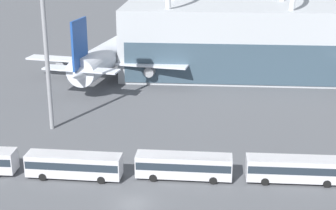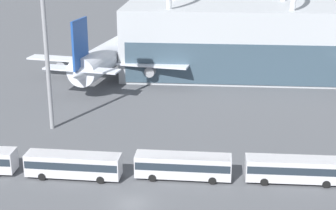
{
  "view_description": "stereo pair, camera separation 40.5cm",
  "coord_description": "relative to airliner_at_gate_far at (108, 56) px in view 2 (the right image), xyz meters",
  "views": [
    {
      "loc": [
        8.04,
        -52.06,
        29.89
      ],
      "look_at": [
        2.2,
        23.79,
        4.0
      ],
      "focal_mm": 55.0,
      "sensor_mm": 36.0,
      "label": 1
    },
    {
      "loc": [
        8.44,
        -52.02,
        29.89
      ],
      "look_at": [
        2.2,
        23.79,
        4.0
      ],
      "focal_mm": 55.0,
      "sensor_mm": 36.0,
      "label": 2
    }
  ],
  "objects": [
    {
      "name": "ground_plane",
      "position": [
        12.48,
        -50.65,
        -5.25
      ],
      "size": [
        440.0,
        440.0,
        0.0
      ],
      "primitive_type": "plane",
      "color": "#515459"
    },
    {
      "name": "airliner_at_gate_far",
      "position": [
        0.0,
        0.0,
        0.0
      ],
      "size": [
        34.58,
        35.35,
        15.0
      ],
      "rotation": [
        0.0,
        0.0,
        1.4
      ],
      "color": "silver",
      "rests_on": "ground_plane"
    },
    {
      "name": "shuttle_bus_1",
      "position": [
        4.13,
        -44.73,
        -3.36
      ],
      "size": [
        12.18,
        3.12,
        3.21
      ],
      "rotation": [
        0.0,
        0.0,
        -0.03
      ],
      "color": "silver",
      "rests_on": "ground_plane"
    },
    {
      "name": "shuttle_bus_2",
      "position": [
        17.98,
        -43.85,
        -3.36
      ],
      "size": [
        12.15,
        2.93,
        3.21
      ],
      "rotation": [
        0.0,
        0.0,
        -0.02
      ],
      "color": "silver",
      "rests_on": "ground_plane"
    },
    {
      "name": "shuttle_bus_3",
      "position": [
        31.84,
        -43.73,
        -3.36
      ],
      "size": [
        12.1,
        2.78,
        3.21
      ],
      "rotation": [
        0.0,
        0.0,
        0.0
      ],
      "color": "silver",
      "rests_on": "ground_plane"
    },
    {
      "name": "floodlight_mast",
      "position": [
        -3.71,
        -28.08,
        13.59
      ],
      "size": [
        3.04,
        3.04,
        28.4
      ],
      "color": "gray",
      "rests_on": "ground_plane"
    },
    {
      "name": "lane_stripe_0",
      "position": [
        15.46,
        -39.03,
        -5.25
      ],
      "size": [
        8.4,
        0.41,
        0.01
      ],
      "primitive_type": "cube",
      "rotation": [
        0.0,
        0.0,
        -0.02
      ],
      "color": "silver",
      "rests_on": "ground_plane"
    }
  ]
}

